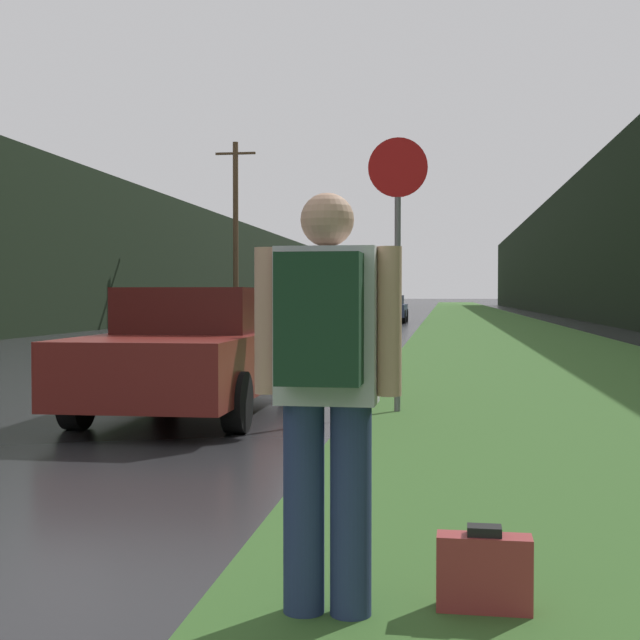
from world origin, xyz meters
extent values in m
cube|color=#386028|center=(6.52, 40.00, 0.01)|extent=(6.00, 240.00, 0.02)
cube|color=silver|center=(0.00, 13.72, 0.00)|extent=(0.12, 3.00, 0.01)
cube|color=silver|center=(0.00, 20.72, 0.00)|extent=(0.12, 3.00, 0.01)
cube|color=silver|center=(0.00, 27.72, 0.00)|extent=(0.12, 3.00, 0.01)
cube|color=black|center=(-9.52, 50.00, 3.04)|extent=(2.00, 140.00, 6.09)
cube|color=black|center=(12.52, 50.00, 3.94)|extent=(2.00, 140.00, 7.88)
cylinder|color=#4C3823|center=(-4.64, 38.86, 4.05)|extent=(0.24, 0.24, 8.10)
cube|color=#4C3823|center=(-4.64, 38.86, 7.60)|extent=(1.80, 0.10, 0.10)
cylinder|color=slate|center=(4.04, 10.26, 1.22)|extent=(0.07, 0.07, 2.44)
cylinder|color=#B71414|center=(4.04, 10.26, 2.78)|extent=(0.67, 0.02, 0.67)
cylinder|color=navy|center=(3.99, 3.80, 0.45)|extent=(0.17, 0.17, 0.89)
cylinder|color=navy|center=(4.19, 3.80, 0.45)|extent=(0.17, 0.17, 0.89)
cube|color=silver|center=(4.09, 3.80, 1.22)|extent=(0.42, 0.24, 0.64)
sphere|color=tan|center=(4.09, 3.80, 1.65)|extent=(0.22, 0.22, 0.22)
cylinder|color=tan|center=(3.83, 3.80, 1.23)|extent=(0.10, 0.10, 0.61)
cylinder|color=tan|center=(4.34, 3.79, 1.23)|extent=(0.10, 0.10, 0.61)
cube|color=#193823|center=(4.08, 3.59, 1.25)|extent=(0.33, 0.19, 0.51)
cube|color=#9E3333|center=(4.73, 3.92, 0.17)|extent=(0.40, 0.14, 0.34)
cube|color=black|center=(4.73, 3.92, 0.36)|extent=(0.14, 0.10, 0.04)
cube|color=maroon|center=(1.76, 10.00, 0.59)|extent=(1.72, 4.64, 0.65)
cube|color=#40120F|center=(1.76, 10.24, 1.17)|extent=(1.46, 2.09, 0.50)
cylinder|color=black|center=(2.58, 8.57, 0.30)|extent=(0.20, 0.60, 0.60)
cylinder|color=black|center=(0.95, 8.57, 0.30)|extent=(0.20, 0.60, 0.60)
cylinder|color=black|center=(2.58, 11.44, 0.30)|extent=(0.20, 0.60, 0.60)
cylinder|color=black|center=(0.95, 11.44, 0.30)|extent=(0.20, 0.60, 0.60)
cube|color=#2D3856|center=(1.76, 43.10, 0.58)|extent=(1.92, 4.10, 0.59)
cube|color=#1B2134|center=(1.76, 43.30, 1.10)|extent=(1.63, 1.85, 0.44)
cylinder|color=black|center=(2.67, 41.83, 0.32)|extent=(0.20, 0.64, 0.64)
cylinder|color=black|center=(0.85, 41.83, 0.32)|extent=(0.20, 0.64, 0.64)
cylinder|color=black|center=(2.67, 44.37, 0.32)|extent=(0.20, 0.64, 0.64)
cylinder|color=black|center=(0.85, 44.37, 0.32)|extent=(0.20, 0.64, 0.64)
camera|label=1|loc=(4.57, 0.18, 1.34)|focal=50.00mm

